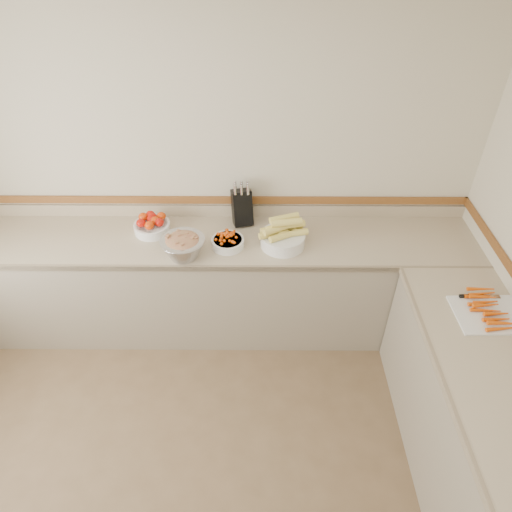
{
  "coord_description": "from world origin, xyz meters",
  "views": [
    {
      "loc": [
        0.36,
        -1.07,
        2.94
      ],
      "look_at": [
        0.35,
        1.35,
        1.0
      ],
      "focal_mm": 32.0,
      "sensor_mm": 36.0,
      "label": 1
    }
  ],
  "objects_px": {
    "dishwasher": "(491,456)",
    "cherry_tomato_bowl": "(228,241)",
    "knife_block": "(242,207)",
    "tomato_bowl": "(152,225)",
    "rhubarb_bowl": "(183,246)",
    "corn_bowl": "(283,236)",
    "cutting_board": "(489,311)"
  },
  "relations": [
    {
      "from": "dishwasher",
      "to": "cherry_tomato_bowl",
      "type": "xyz_separation_m",
      "value": [
        -1.55,
        1.34,
        0.51
      ]
    },
    {
      "from": "cherry_tomato_bowl",
      "to": "cutting_board",
      "type": "distance_m",
      "value": 1.78
    },
    {
      "from": "tomato_bowl",
      "to": "corn_bowl",
      "type": "distance_m",
      "value": 1.0
    },
    {
      "from": "cherry_tomato_bowl",
      "to": "rhubarb_bowl",
      "type": "relative_size",
      "value": 0.76
    },
    {
      "from": "dishwasher",
      "to": "tomato_bowl",
      "type": "height_order",
      "value": "tomato_bowl"
    },
    {
      "from": "dishwasher",
      "to": "tomato_bowl",
      "type": "xyz_separation_m",
      "value": [
        -2.14,
        1.52,
        0.53
      ]
    },
    {
      "from": "cherry_tomato_bowl",
      "to": "rhubarb_bowl",
      "type": "height_order",
      "value": "rhubarb_bowl"
    },
    {
      "from": "tomato_bowl",
      "to": "rhubarb_bowl",
      "type": "height_order",
      "value": "rhubarb_bowl"
    },
    {
      "from": "knife_block",
      "to": "cutting_board",
      "type": "xyz_separation_m",
      "value": [
        1.55,
        -0.99,
        -0.13
      ]
    },
    {
      "from": "knife_block",
      "to": "cutting_board",
      "type": "height_order",
      "value": "knife_block"
    },
    {
      "from": "knife_block",
      "to": "corn_bowl",
      "type": "distance_m",
      "value": 0.43
    },
    {
      "from": "knife_block",
      "to": "corn_bowl",
      "type": "bearing_deg",
      "value": -43.9
    },
    {
      "from": "knife_block",
      "to": "dishwasher",
      "type": "bearing_deg",
      "value": -48.58
    },
    {
      "from": "corn_bowl",
      "to": "cutting_board",
      "type": "height_order",
      "value": "corn_bowl"
    },
    {
      "from": "rhubarb_bowl",
      "to": "corn_bowl",
      "type": "bearing_deg",
      "value": 10.89
    },
    {
      "from": "cherry_tomato_bowl",
      "to": "corn_bowl",
      "type": "height_order",
      "value": "corn_bowl"
    },
    {
      "from": "cutting_board",
      "to": "dishwasher",
      "type": "bearing_deg",
      "value": -98.12
    },
    {
      "from": "dishwasher",
      "to": "cutting_board",
      "type": "bearing_deg",
      "value": 81.88
    },
    {
      "from": "tomato_bowl",
      "to": "dishwasher",
      "type": "bearing_deg",
      "value": -35.49
    },
    {
      "from": "cherry_tomato_bowl",
      "to": "cutting_board",
      "type": "xyz_separation_m",
      "value": [
        1.65,
        -0.68,
        -0.02
      ]
    },
    {
      "from": "cherry_tomato_bowl",
      "to": "cutting_board",
      "type": "height_order",
      "value": "cherry_tomato_bowl"
    },
    {
      "from": "knife_block",
      "to": "tomato_bowl",
      "type": "height_order",
      "value": "knife_block"
    },
    {
      "from": "knife_block",
      "to": "tomato_bowl",
      "type": "distance_m",
      "value": 0.7
    },
    {
      "from": "tomato_bowl",
      "to": "cutting_board",
      "type": "relative_size",
      "value": 0.64
    },
    {
      "from": "dishwasher",
      "to": "knife_block",
      "type": "bearing_deg",
      "value": 131.42
    },
    {
      "from": "tomato_bowl",
      "to": "corn_bowl",
      "type": "bearing_deg",
      "value": -9.67
    },
    {
      "from": "tomato_bowl",
      "to": "cutting_board",
      "type": "xyz_separation_m",
      "value": [
        2.23,
        -0.86,
        -0.04
      ]
    },
    {
      "from": "rhubarb_bowl",
      "to": "cutting_board",
      "type": "bearing_deg",
      "value": -15.88
    },
    {
      "from": "knife_block",
      "to": "tomato_bowl",
      "type": "bearing_deg",
      "value": -169.63
    },
    {
      "from": "dishwasher",
      "to": "knife_block",
      "type": "distance_m",
      "value": 2.28
    },
    {
      "from": "dishwasher",
      "to": "tomato_bowl",
      "type": "distance_m",
      "value": 2.68
    },
    {
      "from": "knife_block",
      "to": "tomato_bowl",
      "type": "relative_size",
      "value": 1.31
    }
  ]
}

